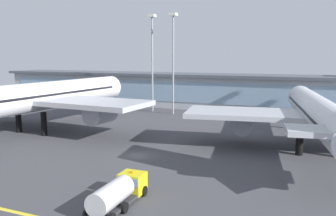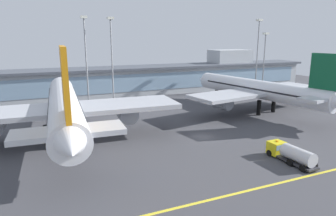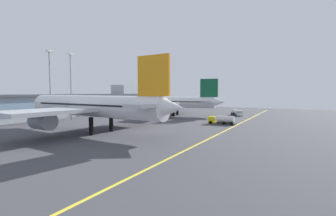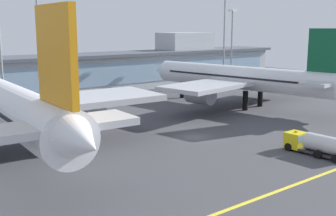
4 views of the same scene
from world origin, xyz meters
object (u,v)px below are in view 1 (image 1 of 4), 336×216
at_px(apron_light_mast_east, 152,50).
at_px(apron_light_mast_west, 173,50).
at_px(airliner_near_left, 43,97).
at_px(fuel_tanker_truck, 119,192).
at_px(airliner_near_right, 318,114).

bearing_deg(apron_light_mast_east, apron_light_mast_west, -18.92).
relative_size(airliner_near_left, fuel_tanker_truck, 6.19).
xyz_separation_m(fuel_tanker_truck, apron_light_mast_east, (-23.43, 57.10, 15.34)).
height_order(airliner_near_left, airliner_near_right, airliner_near_left).
bearing_deg(fuel_tanker_truck, airliner_near_left, 50.25).
bearing_deg(apron_light_mast_east, airliner_near_left, -106.51).
xyz_separation_m(airliner_near_left, apron_light_mast_east, (9.41, 31.75, 9.90)).
bearing_deg(apron_light_mast_west, airliner_near_left, -119.43).
xyz_separation_m(airliner_near_right, fuel_tanker_truck, (-18.41, -30.25, -4.58)).
bearing_deg(airliner_near_left, apron_light_mast_west, -26.30).
relative_size(airliner_near_right, apron_light_mast_east, 1.96).
bearing_deg(apron_light_mast_west, fuel_tanker_truck, -73.39).
height_order(apron_light_mast_west, apron_light_mast_east, apron_light_mast_east).
bearing_deg(apron_light_mast_west, apron_light_mast_east, 161.08).
distance_m(fuel_tanker_truck, apron_light_mast_east, 63.60).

